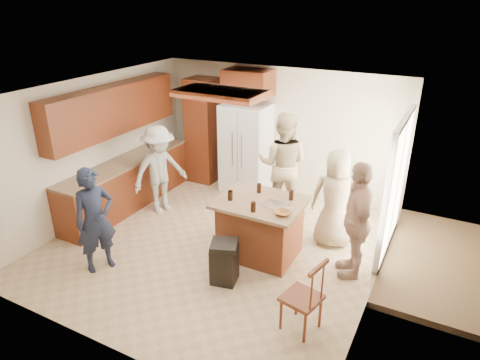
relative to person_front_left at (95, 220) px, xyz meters
The scene contains 12 objects.
person_front_left is the anchor object (origin of this frame).
person_behind_left 3.35m from the person_front_left, 59.46° to the left, with size 0.93×0.57×1.91m, color tan.
person_behind_right 3.64m from the person_front_left, 38.22° to the left, with size 0.79×0.51×1.62m, color tan.
person_side_right 3.70m from the person_front_left, 25.46° to the left, with size 1.02×0.52×1.74m, color tan.
person_counter 1.91m from the person_front_left, 98.89° to the left, with size 1.06×0.49×1.64m, color gray.
left_cabinetry 2.04m from the person_front_left, 120.69° to the left, with size 0.64×3.00×2.30m.
back_wall_units 3.60m from the person_front_left, 92.02° to the left, with size 1.80×0.60×2.45m.
refrigerator 3.53m from the person_front_left, 79.25° to the left, with size 0.90×0.76×1.80m.
kitchen_island 2.43m from the person_front_left, 35.85° to the left, with size 1.28×1.03×0.93m.
island_items 2.48m from the person_front_left, 31.78° to the left, with size 1.01×0.68×0.15m.
trash_bin 1.94m from the person_front_left, 17.27° to the left, with size 0.47×0.47×0.63m.
spindle_chair 3.12m from the person_front_left, ahead, with size 0.50×0.50×0.99m.
Camera 1 is at (3.11, -5.13, 3.78)m, focal length 32.00 mm.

